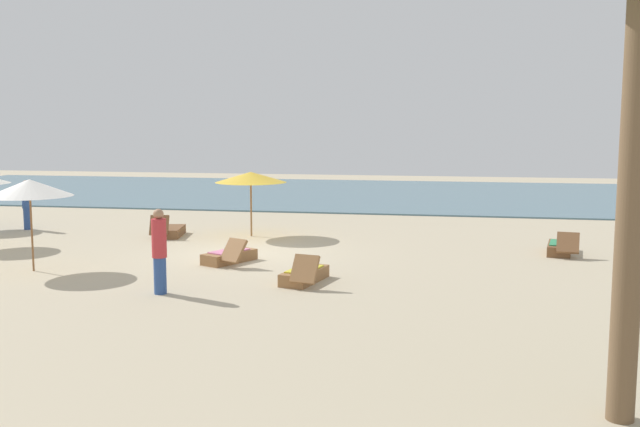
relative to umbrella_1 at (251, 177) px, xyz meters
The scene contains 10 objects.
ground_plane 3.63m from the umbrella_1, 76.79° to the right, with size 60.00×60.00×0.00m, color #BCAD8E.
ocean_water 14.11m from the umbrella_1, 87.09° to the left, with size 48.00×16.00×0.06m, color slate.
umbrella_1 is the anchor object (origin of this frame).
umbrella_2 7.20m from the umbrella_1, 120.89° to the right, with size 2.01×2.01×2.23m.
lounger_0 9.43m from the umbrella_1, ahead, with size 0.85×1.77×0.67m.
lounger_1 3.05m from the umbrella_1, 167.90° to the right, with size 0.89×1.72×0.74m.
lounger_2 7.11m from the umbrella_1, 64.08° to the right, with size 0.93×1.74×0.73m.
lounger_3 4.69m from the umbrella_1, 81.21° to the right, with size 1.27×1.76×0.71m.
person_0 7.88m from the umbrella_1, 88.06° to the right, with size 0.43×0.43×1.80m.
person_1 7.86m from the umbrella_1, behind, with size 0.41×0.41×1.66m.
Camera 1 is at (5.58, -18.73, 3.58)m, focal length 40.52 mm.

